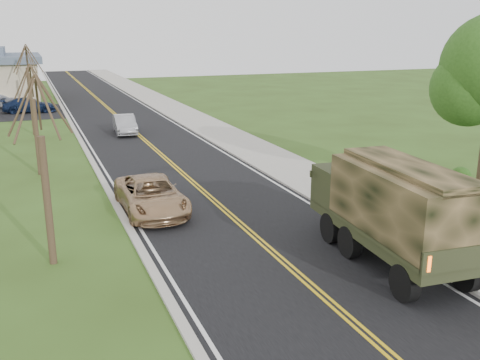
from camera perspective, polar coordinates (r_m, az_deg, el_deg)
road at (r=48.25m, az=-12.85°, el=6.55°), size 8.00×120.00×0.01m
curb_right at (r=49.04m, az=-8.04°, el=6.99°), size 0.30×120.00×0.12m
sidewalk_right at (r=49.48m, az=-6.05°, el=7.12°), size 3.20×120.00×0.10m
curb_left at (r=47.79m, az=-17.79°, el=6.16°), size 0.30×120.00×0.10m
bare_tree_a at (r=17.77m, az=-20.02°, el=-0.59°), size 1.93×2.26×6.08m
bare_tree_b at (r=29.54m, az=-20.95°, el=5.20°), size 1.83×2.14×5.73m
bare_tree_c at (r=41.39m, az=-21.41°, el=8.30°), size 2.04×2.39×6.42m
bare_tree_d at (r=53.35m, az=-21.61°, el=9.45°), size 1.88×2.20×5.91m
military_truck at (r=17.60m, az=16.07°, el=-2.58°), size 2.91×7.09×3.46m
suv_champagne at (r=22.47m, az=-9.45°, el=-1.62°), size 2.42×5.19×1.44m
sedan_silver at (r=40.21m, az=-12.19°, el=5.81°), size 1.72×4.24×1.37m
lot_car_navy at (r=53.41m, az=-21.55°, el=7.44°), size 4.88×2.31×1.38m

